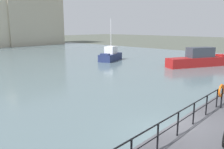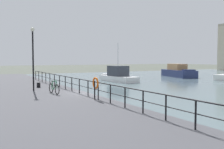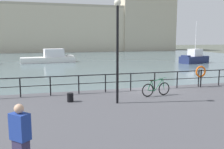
% 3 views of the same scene
% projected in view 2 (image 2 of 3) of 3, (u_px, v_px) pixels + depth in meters
% --- Properties ---
extents(ground_plane, '(240.00, 240.00, 0.00)m').
position_uv_depth(ground_plane, '(88.00, 103.00, 19.35)').
color(ground_plane, '#4C5147').
extents(moored_red_daysailer, '(9.10, 5.04, 2.40)m').
position_uv_depth(moored_red_daysailer, '(178.00, 72.00, 47.94)').
color(moored_red_daysailer, navy).
rests_on(moored_red_daysailer, water_basin).
extents(moored_cabin_cruiser, '(7.39, 2.76, 5.66)m').
position_uv_depth(moored_cabin_cruiser, '(118.00, 75.00, 38.19)').
color(moored_cabin_cruiser, white).
rests_on(moored_cabin_cruiser, water_basin).
extents(quay_railing, '(26.86, 0.07, 1.08)m').
position_uv_depth(quay_railing, '(75.00, 82.00, 19.40)').
color(quay_railing, black).
rests_on(quay_railing, quay_promenade).
extents(parked_bicycle, '(1.76, 0.29, 0.98)m').
position_uv_depth(parked_bicycle, '(54.00, 88.00, 18.53)').
color(parked_bicycle, black).
rests_on(parked_bicycle, quay_promenade).
extents(mooring_bollard, '(0.32, 0.32, 0.44)m').
position_uv_depth(mooring_bollard, '(39.00, 85.00, 22.64)').
color(mooring_bollard, black).
rests_on(mooring_bollard, quay_promenade).
extents(life_ring_stand, '(0.75, 0.16, 1.40)m').
position_uv_depth(life_ring_stand, '(95.00, 84.00, 15.85)').
color(life_ring_stand, black).
rests_on(life_ring_stand, quay_promenade).
extents(quay_lamp_post, '(0.32, 0.32, 4.95)m').
position_uv_depth(quay_lamp_post, '(33.00, 51.00, 20.12)').
color(quay_lamp_post, black).
rests_on(quay_lamp_post, quay_promenade).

